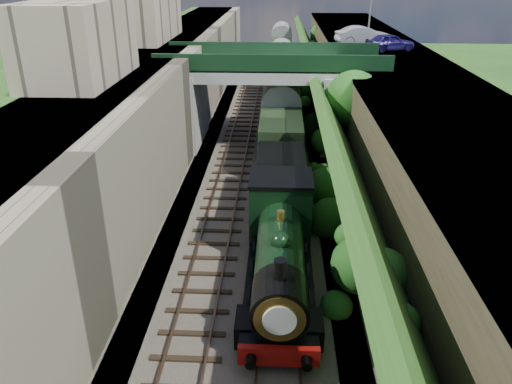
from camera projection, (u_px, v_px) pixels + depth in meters
name	position (u px, v px, depth m)	size (l,w,h in m)	color
ground	(242.00, 382.00, 16.55)	(160.00, 160.00, 0.00)	#1E4714
trackbed	(263.00, 162.00, 34.68)	(10.00, 90.00, 0.20)	#473F38
retaining_wall	(182.00, 114.00, 33.51)	(1.00, 90.00, 7.00)	#756B56
street_plateau_left	(130.00, 113.00, 33.66)	(6.00, 90.00, 7.00)	#262628
street_plateau_right	(406.00, 122.00, 33.02)	(8.00, 90.00, 6.25)	#262628
embankment_slope	(338.00, 133.00, 32.61)	(4.56, 90.00, 6.36)	#1E4714
track_left	(234.00, 160.00, 34.71)	(2.50, 90.00, 0.20)	black
track_right	(280.00, 161.00, 34.57)	(2.50, 90.00, 0.20)	black
road_bridge	(278.00, 92.00, 36.63)	(16.00, 6.40, 7.25)	gray
building_far	(138.00, 1.00, 40.12)	(5.00, 10.00, 6.00)	gray
building_near	(78.00, 41.00, 25.95)	(4.00, 8.00, 4.00)	gray
tree	(355.00, 100.00, 32.22)	(3.60, 3.80, 6.60)	black
lamppost	(371.00, 5.00, 41.78)	(0.87, 0.15, 6.00)	gray
car_blue	(390.00, 42.00, 40.27)	(1.61, 3.99, 1.36)	#1C1356
car_silver	(363.00, 35.00, 43.45)	(1.63, 4.69, 1.54)	#A7A6AB
locomotive	(280.00, 252.00, 20.42)	(3.10, 10.22, 3.83)	black
tender	(280.00, 186.00, 27.22)	(2.70, 6.00, 3.05)	black
coach_front	(281.00, 115.00, 38.50)	(2.90, 18.00, 3.70)	black
coach_middle	(281.00, 69.00, 55.58)	(2.90, 18.00, 3.70)	black
coach_rear	(281.00, 44.00, 72.67)	(2.90, 18.00, 3.70)	black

